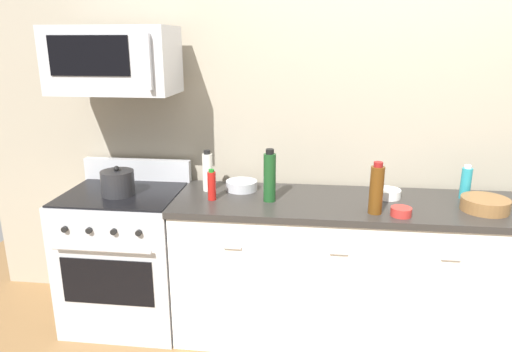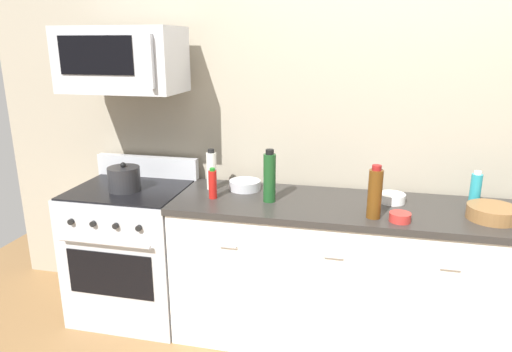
{
  "view_description": "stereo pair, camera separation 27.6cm",
  "coord_description": "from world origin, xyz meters",
  "px_view_note": "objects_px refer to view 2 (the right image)",
  "views": [
    {
      "loc": [
        -0.48,
        -2.68,
        1.85
      ],
      "look_at": [
        -0.8,
        -0.05,
        1.08
      ],
      "focal_mm": 32.04,
      "sensor_mm": 36.0,
      "label": 1
    },
    {
      "loc": [
        -0.21,
        -2.64,
        1.85
      ],
      "look_at": [
        -0.8,
        -0.05,
        1.08
      ],
      "focal_mm": 32.04,
      "sensor_mm": 36.0,
      "label": 2
    }
  ],
  "objects_px": {
    "bottle_vinegar_white": "(212,170)",
    "stockpot": "(124,179)",
    "bottle_wine_amber": "(375,193)",
    "bottle_dish_soap": "(475,189)",
    "bowl_white_ceramic": "(392,198)",
    "bottle_wine_green": "(270,177)",
    "bowl_red_small": "(400,217)",
    "bottle_hot_sauce_red": "(213,184)",
    "bowl_wooden_salad": "(492,212)",
    "range_oven": "(134,250)",
    "bowl_steel_prep": "(245,185)",
    "microwave": "(122,60)"
  },
  "relations": [
    {
      "from": "bottle_wine_amber",
      "to": "bottle_hot_sauce_red",
      "type": "bearing_deg",
      "value": 173.16
    },
    {
      "from": "bowl_white_ceramic",
      "to": "bowl_red_small",
      "type": "relative_size",
      "value": 1.37
    },
    {
      "from": "bottle_dish_soap",
      "to": "stockpot",
      "type": "bearing_deg",
      "value": -174.83
    },
    {
      "from": "bottle_vinegar_white",
      "to": "bowl_steel_prep",
      "type": "xyz_separation_m",
      "value": [
        0.22,
        0.03,
        -0.09
      ]
    },
    {
      "from": "range_oven",
      "to": "bowl_white_ceramic",
      "type": "distance_m",
      "value": 1.76
    },
    {
      "from": "bottle_wine_green",
      "to": "bowl_white_ceramic",
      "type": "relative_size",
      "value": 2.05
    },
    {
      "from": "bottle_dish_soap",
      "to": "bowl_red_small",
      "type": "bearing_deg",
      "value": -141.3
    },
    {
      "from": "range_oven",
      "to": "bottle_wine_green",
      "type": "bearing_deg",
      "value": -2.87
    },
    {
      "from": "bottle_hot_sauce_red",
      "to": "bottle_wine_amber",
      "type": "relative_size",
      "value": 0.65
    },
    {
      "from": "bottle_hot_sauce_red",
      "to": "microwave",
      "type": "bearing_deg",
      "value": 169.32
    },
    {
      "from": "bottle_hot_sauce_red",
      "to": "bowl_red_small",
      "type": "height_order",
      "value": "bottle_hot_sauce_red"
    },
    {
      "from": "bottle_dish_soap",
      "to": "bottle_vinegar_white",
      "type": "height_order",
      "value": "bottle_vinegar_white"
    },
    {
      "from": "bowl_red_small",
      "to": "bottle_vinegar_white",
      "type": "bearing_deg",
      "value": 164.56
    },
    {
      "from": "range_oven",
      "to": "bottle_dish_soap",
      "type": "distance_m",
      "value": 2.24
    },
    {
      "from": "bottle_wine_amber",
      "to": "bowl_red_small",
      "type": "relative_size",
      "value": 2.58
    },
    {
      "from": "bottle_wine_green",
      "to": "bowl_red_small",
      "type": "xyz_separation_m",
      "value": [
        0.76,
        -0.17,
        -0.13
      ]
    },
    {
      "from": "bowl_red_small",
      "to": "stockpot",
      "type": "xyz_separation_m",
      "value": [
        -1.72,
        0.16,
        0.06
      ]
    },
    {
      "from": "bottle_wine_green",
      "to": "stockpot",
      "type": "distance_m",
      "value": 0.97
    },
    {
      "from": "bottle_wine_green",
      "to": "bottle_dish_soap",
      "type": "xyz_separation_m",
      "value": [
        1.2,
        0.19,
        -0.05
      ]
    },
    {
      "from": "bottle_dish_soap",
      "to": "bowl_steel_prep",
      "type": "bearing_deg",
      "value": 179.92
    },
    {
      "from": "bottle_wine_green",
      "to": "bowl_steel_prep",
      "type": "distance_m",
      "value": 0.3
    },
    {
      "from": "bottle_vinegar_white",
      "to": "stockpot",
      "type": "xyz_separation_m",
      "value": [
        -0.55,
        -0.16,
        -0.05
      ]
    },
    {
      "from": "bottle_wine_amber",
      "to": "bottle_dish_soap",
      "type": "height_order",
      "value": "bottle_wine_amber"
    },
    {
      "from": "microwave",
      "to": "bowl_steel_prep",
      "type": "height_order",
      "value": "microwave"
    },
    {
      "from": "bottle_wine_green",
      "to": "bowl_red_small",
      "type": "relative_size",
      "value": 2.8
    },
    {
      "from": "bowl_white_ceramic",
      "to": "bowl_steel_prep",
      "type": "bearing_deg",
      "value": 177.22
    },
    {
      "from": "range_oven",
      "to": "bowl_red_small",
      "type": "distance_m",
      "value": 1.8
    },
    {
      "from": "bottle_wine_amber",
      "to": "bottle_vinegar_white",
      "type": "relative_size",
      "value": 1.11
    },
    {
      "from": "bottle_dish_soap",
      "to": "bottle_vinegar_white",
      "type": "bearing_deg",
      "value": -178.84
    },
    {
      "from": "bowl_white_ceramic",
      "to": "bowl_steel_prep",
      "type": "distance_m",
      "value": 0.93
    },
    {
      "from": "range_oven",
      "to": "bottle_dish_soap",
      "type": "relative_size",
      "value": 5.0
    },
    {
      "from": "bottle_hot_sauce_red",
      "to": "bottle_dish_soap",
      "type": "height_order",
      "value": "bottle_dish_soap"
    },
    {
      "from": "bottle_wine_amber",
      "to": "bottle_dish_soap",
      "type": "xyz_separation_m",
      "value": [
        0.59,
        0.33,
        -0.04
      ]
    },
    {
      "from": "bottle_wine_amber",
      "to": "bowl_wooden_salad",
      "type": "distance_m",
      "value": 0.65
    },
    {
      "from": "bottle_hot_sauce_red",
      "to": "bottle_wine_amber",
      "type": "bearing_deg",
      "value": -6.84
    },
    {
      "from": "bottle_vinegar_white",
      "to": "bowl_red_small",
      "type": "relative_size",
      "value": 2.32
    },
    {
      "from": "bottle_dish_soap",
      "to": "bowl_red_small",
      "type": "relative_size",
      "value": 1.84
    },
    {
      "from": "bottle_hot_sauce_red",
      "to": "bottle_vinegar_white",
      "type": "bearing_deg",
      "value": 109.98
    },
    {
      "from": "bowl_red_small",
      "to": "bottle_wine_amber",
      "type": "bearing_deg",
      "value": 168.63
    },
    {
      "from": "bottle_wine_green",
      "to": "bottle_hot_sauce_red",
      "type": "bearing_deg",
      "value": -176.45
    },
    {
      "from": "bottle_vinegar_white",
      "to": "stockpot",
      "type": "bearing_deg",
      "value": -163.35
    },
    {
      "from": "bottle_vinegar_white",
      "to": "bowl_white_ceramic",
      "type": "height_order",
      "value": "bottle_vinegar_white"
    },
    {
      "from": "stockpot",
      "to": "range_oven",
      "type": "bearing_deg",
      "value": 90.0
    },
    {
      "from": "range_oven",
      "to": "bottle_hot_sauce_red",
      "type": "bearing_deg",
      "value": -6.57
    },
    {
      "from": "bowl_red_small",
      "to": "bowl_wooden_salad",
      "type": "xyz_separation_m",
      "value": [
        0.5,
        0.15,
        0.01
      ]
    },
    {
      "from": "bowl_wooden_salad",
      "to": "bottle_vinegar_white",
      "type": "bearing_deg",
      "value": 173.88
    },
    {
      "from": "bottle_wine_amber",
      "to": "bowl_white_ceramic",
      "type": "xyz_separation_m",
      "value": [
        0.11,
        0.29,
        -0.11
      ]
    },
    {
      "from": "range_oven",
      "to": "bottle_wine_green",
      "type": "xyz_separation_m",
      "value": [
        0.96,
        -0.05,
        0.61
      ]
    },
    {
      "from": "bowl_white_ceramic",
      "to": "stockpot",
      "type": "height_order",
      "value": "stockpot"
    },
    {
      "from": "range_oven",
      "to": "bowl_white_ceramic",
      "type": "xyz_separation_m",
      "value": [
        1.69,
        0.1,
        0.48
      ]
    }
  ]
}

